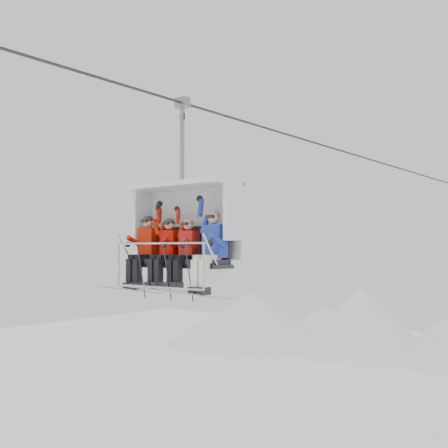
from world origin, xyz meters
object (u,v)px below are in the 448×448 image
Objects in this scene: skier_far_left at (145,248)px; skier_center_left at (166,250)px; skier_far_right at (211,247)px; chairlift_carrier at (186,225)px; skier_center_right at (185,250)px.

skier_center_left is (0.64, -0.01, -0.04)m from skier_far_left.
chairlift_carrier is at bearing 162.14° from skier_far_right.
skier_center_right is at bearing -0.66° from skier_far_left.
skier_far_left is at bearing -161.39° from chairlift_carrier.
chairlift_carrier is 1.10m from skier_far_right.
chairlift_carrier is 0.68m from skier_center_left.
skier_center_left is 0.97× the size of skier_far_right.
skier_far_right reaches higher than skier_center_left.
skier_far_right reaches higher than skier_far_left.
chairlift_carrier is 0.69m from skier_center_right.
skier_far_left is 0.97× the size of skier_far_right.
skier_far_left is 1.00× the size of skier_center_right.
skier_center_left is 0.54m from skier_center_right.
skier_center_right is 0.68m from skier_far_right.
chairlift_carrier is 1.08m from skier_far_left.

